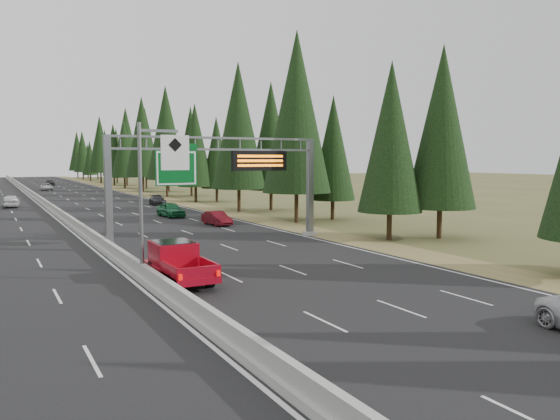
{
  "coord_description": "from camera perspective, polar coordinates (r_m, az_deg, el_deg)",
  "views": [
    {
      "loc": [
        -6.9,
        -2.53,
        6.23
      ],
      "look_at": [
        5.31,
        20.0,
        3.85
      ],
      "focal_mm": 35.0,
      "sensor_mm": 36.0,
      "label": 1
    }
  ],
  "objects": [
    {
      "name": "hov_sign_pole",
      "position": [
        28.54,
        -13.22,
        2.14
      ],
      "size": [
        2.8,
        0.5,
        8.0
      ],
      "color": "slate",
      "rests_on": "road"
    },
    {
      "name": "car_ahead_white",
      "position": [
        119.57,
        -23.22,
        2.24
      ],
      "size": [
        2.31,
        4.79,
        1.31
      ],
      "primitive_type": "imported",
      "rotation": [
        0.0,
        0.0,
        -0.03
      ],
      "color": "silver",
      "rests_on": "road"
    },
    {
      "name": "tree_row_right",
      "position": [
        84.58,
        -8.65,
        7.19
      ],
      "size": [
        11.28,
        241.07,
        18.72
      ],
      "color": "black",
      "rests_on": "ground"
    },
    {
      "name": "car_ahead_far",
      "position": [
        140.53,
        -22.91,
        2.66
      ],
      "size": [
        2.02,
        4.24,
        1.4
      ],
      "primitive_type": "imported",
      "rotation": [
        0.0,
        0.0,
        0.09
      ],
      "color": "black",
      "rests_on": "road"
    },
    {
      "name": "car_ahead_dkred",
      "position": [
        51.49,
        -6.63,
        -0.86
      ],
      "size": [
        1.75,
        4.09,
        1.31
      ],
      "primitive_type": "imported",
      "rotation": [
        0.0,
        0.0,
        0.09
      ],
      "color": "#580C14",
      "rests_on": "road"
    },
    {
      "name": "red_pickup",
      "position": [
        28.37,
        -10.81,
        -5.08
      ],
      "size": [
        2.14,
        5.99,
        1.95
      ],
      "color": "black",
      "rests_on": "road"
    },
    {
      "name": "car_ahead_green",
      "position": [
        59.69,
        -11.34,
        0.05
      ],
      "size": [
        2.26,
        4.78,
        1.58
      ],
      "primitive_type": "imported",
      "rotation": [
        0.0,
        0.0,
        0.09
      ],
      "color": "#166234",
      "rests_on": "road"
    },
    {
      "name": "median_barrier",
      "position": [
        83.02,
        -23.62,
        0.84
      ],
      "size": [
        0.7,
        260.0,
        0.85
      ],
      "color": "#9C9C96",
      "rests_on": "road"
    },
    {
      "name": "car_ahead_dkgrey",
      "position": [
        75.99,
        -12.68,
        1.02
      ],
      "size": [
        2.2,
        4.55,
        1.28
      ],
      "primitive_type": "imported",
      "rotation": [
        0.0,
        0.0,
        -0.1
      ],
      "color": "black",
      "rests_on": "road"
    },
    {
      "name": "sign_gantry",
      "position": [
        40.63,
        -5.56,
        3.93
      ],
      "size": [
        16.75,
        0.98,
        7.8
      ],
      "color": "slate",
      "rests_on": "road"
    },
    {
      "name": "shoulder_right",
      "position": [
        86.37,
        -11.77,
        1.08
      ],
      "size": [
        3.6,
        260.0,
        0.06
      ],
      "primitive_type": "cube",
      "color": "olive",
      "rests_on": "ground"
    },
    {
      "name": "car_onc_white",
      "position": [
        78.56,
        -26.28,
        0.86
      ],
      "size": [
        2.34,
        4.96,
        1.64
      ],
      "primitive_type": "imported",
      "rotation": [
        0.0,
        0.0,
        3.06
      ],
      "color": "silver",
      "rests_on": "road"
    },
    {
      "name": "road",
      "position": [
        83.05,
        -23.62,
        0.59
      ],
      "size": [
        32.0,
        260.0,
        0.08
      ],
      "primitive_type": "cube",
      "color": "black",
      "rests_on": "ground"
    }
  ]
}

